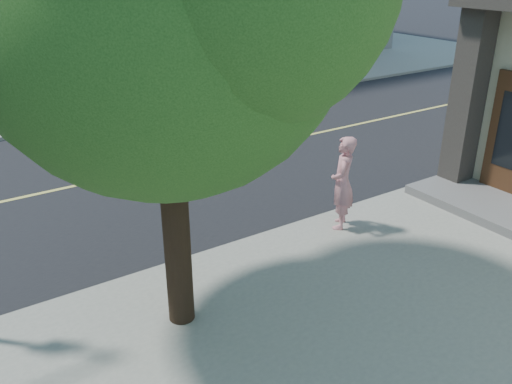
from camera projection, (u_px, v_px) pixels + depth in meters
sidewalk_ne at (179, 47)px, 31.12m from camera, size 29.00×25.00×0.12m
man_on_phone at (343, 183)px, 10.16m from camera, size 0.78×0.77×1.82m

